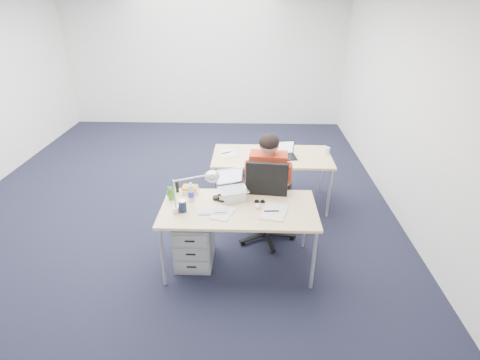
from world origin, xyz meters
The scene contains 24 objects.
floor centered at (0.00, 0.00, 0.00)m, with size 7.00×7.00×0.00m, color black.
room centered at (0.00, 0.00, 1.71)m, with size 6.02×7.02×2.80m.
desk_near centered at (0.92, -1.50, 0.68)m, with size 1.60×0.80×0.73m.
desk_far centered at (1.32, -0.12, 0.68)m, with size 1.60×0.80×0.73m.
office_chair centered at (1.23, -1.01, 0.31)m, with size 0.77×0.77×1.11m.
seated_person centered at (1.25, -0.83, 0.67)m, with size 0.44×0.76×1.33m.
drawer_pedestal_near centered at (0.43, -1.45, 0.28)m, with size 0.40×0.50×0.55m, color gray.
drawer_pedestal_far centered at (0.85, -0.13, 0.28)m, with size 0.40×0.50×0.55m, color gray.
silver_laptop centered at (0.85, -1.33, 0.89)m, with size 0.30×0.23×0.32m, color silver, non-canonical shape.
wireless_keyboard centered at (0.67, -1.59, 0.74)m, with size 0.32×0.13×0.02m, color white.
computer_mouse centered at (1.11, -1.49, 0.75)m, with size 0.06×0.10×0.03m, color white.
headphones centered at (0.74, -1.32, 0.75)m, with size 0.23×0.18×0.04m, color black, non-canonical shape.
can_koozie centered at (0.36, -1.59, 0.79)m, with size 0.08×0.08×0.13m, color #151E42.
water_bottle centered at (0.41, -1.38, 0.84)m, with size 0.07×0.07×0.21m, color silver.
bear_figurine centered at (0.19, -1.36, 0.81)m, with size 0.08×0.06×0.16m, color #2B7C21, non-canonical shape.
book_stack centered at (0.37, -1.20, 0.77)m, with size 0.18×0.13×0.08m, color silver.
cordless_phone centered at (0.23, -1.19, 0.79)m, with size 0.03×0.02×0.13m, color black.
papers_left centered at (0.75, -1.63, 0.73)m, with size 0.19×0.27×0.01m, color #EFD58A.
papers_right centered at (1.27, -1.58, 0.74)m, with size 0.23×0.33×0.01m, color #EFD58A.
sunglasses centered at (1.13, -1.40, 0.74)m, with size 0.11×0.05×0.03m, color black, non-canonical shape.
desk_lamp centered at (0.43, -1.60, 0.97)m, with size 0.43×0.15×0.48m, color silver, non-canonical shape.
dark_laptop centered at (1.48, -0.19, 0.84)m, with size 0.31×0.30×0.22m, color black, non-canonical shape.
far_cup centered at (2.07, -0.05, 0.78)m, with size 0.07×0.07×0.10m, color white.
far_papers centered at (0.72, -0.07, 0.73)m, with size 0.21×0.30×0.01m, color white.
Camera 1 is at (1.04, -4.80, 2.71)m, focal length 28.00 mm.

